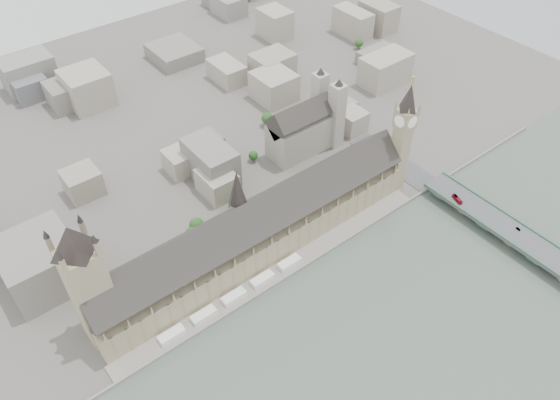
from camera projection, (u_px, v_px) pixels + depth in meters
ground at (273, 267)px, 406.70m from camera, size 900.00×900.00×0.00m
embankment_wall at (286, 278)px, 397.09m from camera, size 600.00×1.50×3.00m
river_terrace at (279, 272)px, 401.72m from camera, size 270.00×15.00×2.00m
terrace_tents at (234, 297)px, 381.94m from camera, size 118.00×7.00×4.00m
palace_of_westminster at (256, 231)px, 402.38m from camera, size 265.00×40.73×55.44m
elizabeth_tower at (403, 131)px, 433.54m from camera, size 17.00×17.00×107.50m
victoria_tower at (86, 279)px, 328.77m from camera, size 30.00×30.00×100.00m
central_tower at (238, 197)px, 377.32m from camera, size 13.00×13.00×48.00m
westminster_bridge at (505, 231)px, 426.09m from camera, size 25.00×325.00×10.25m
bridge_parapets at (560, 261)px, 396.74m from camera, size 25.00×235.00×1.15m
westminster_abbey at (306, 127)px, 493.72m from camera, size 68.00×36.00×64.00m
city_skyline_inland at (120, 102)px, 533.71m from camera, size 720.00×360.00×38.00m
park_trees at (217, 221)px, 431.35m from camera, size 110.00×30.00×15.00m
red_bus_north at (457, 199)px, 443.24m from camera, size 5.87×11.62×3.16m
car_silver at (518, 229)px, 420.08m from camera, size 1.72×3.93×1.26m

